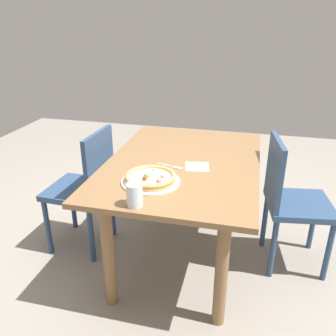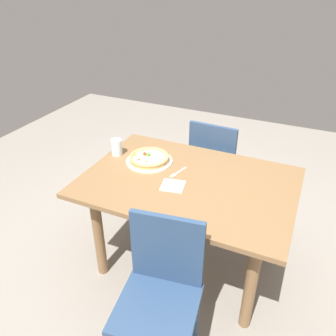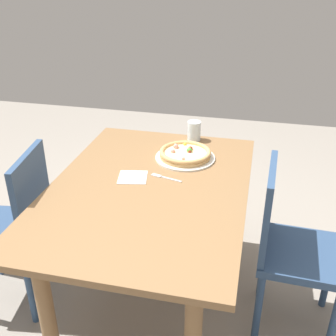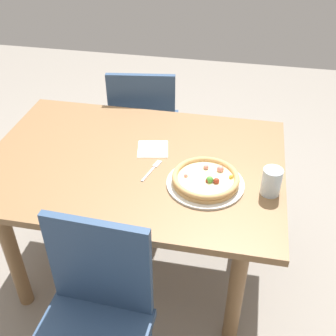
% 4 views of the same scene
% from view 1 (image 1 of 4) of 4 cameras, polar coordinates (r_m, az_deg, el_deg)
% --- Properties ---
extents(ground_plane, '(6.00, 6.00, 0.00)m').
position_cam_1_polar(ground_plane, '(2.58, 2.19, -14.14)').
color(ground_plane, gray).
extents(dining_table, '(1.34, 0.94, 0.73)m').
position_cam_1_polar(dining_table, '(2.25, 2.44, -1.50)').
color(dining_table, olive).
rests_on(dining_table, ground).
extents(chair_near, '(0.42, 0.42, 0.89)m').
position_cam_1_polar(chair_near, '(2.50, -13.25, -2.77)').
color(chair_near, navy).
rests_on(chair_near, ground).
extents(chair_far, '(0.45, 0.45, 0.89)m').
position_cam_1_polar(chair_far, '(2.40, 19.26, -4.71)').
color(chair_far, navy).
rests_on(chair_far, ground).
extents(plate, '(0.32, 0.32, 0.01)m').
position_cam_1_polar(plate, '(1.93, -2.85, -2.22)').
color(plate, silver).
rests_on(plate, dining_table).
extents(pizza, '(0.28, 0.28, 0.05)m').
position_cam_1_polar(pizza, '(1.91, -2.86, -1.55)').
color(pizza, tan).
rests_on(pizza, plate).
extents(fork, '(0.06, 0.16, 0.00)m').
position_cam_1_polar(fork, '(2.12, 0.58, 0.27)').
color(fork, silver).
rests_on(fork, dining_table).
extents(drinking_glass, '(0.08, 0.08, 0.12)m').
position_cam_1_polar(drinking_glass, '(1.68, -5.50, -4.40)').
color(drinking_glass, silver).
rests_on(drinking_glass, dining_table).
extents(napkin, '(0.16, 0.16, 0.00)m').
position_cam_1_polar(napkin, '(2.13, 4.77, 0.22)').
color(napkin, white).
rests_on(napkin, dining_table).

